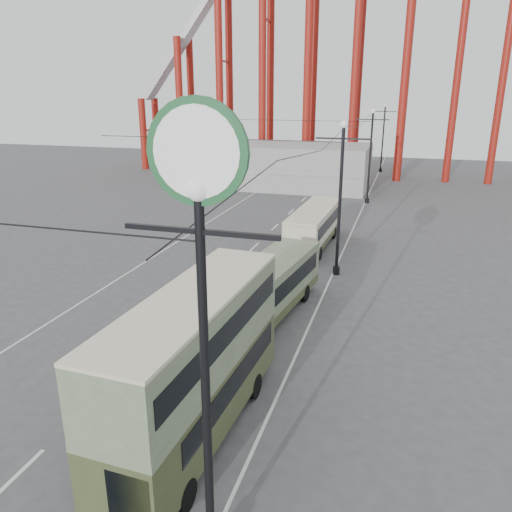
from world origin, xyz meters
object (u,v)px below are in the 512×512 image
(pedestrian, at_px, (179,359))
(single_decker_cream, at_px, (314,225))
(double_decker_bus, at_px, (195,359))
(lamp_post_near, at_px, (201,253))
(single_decker_green, at_px, (266,290))

(pedestrian, bearing_deg, single_decker_cream, -100.26)
(double_decker_bus, xyz_separation_m, single_decker_cream, (-0.29, 22.18, -1.21))
(lamp_post_near, bearing_deg, single_decker_cream, 95.32)
(single_decker_cream, distance_m, pedestrian, 19.52)
(double_decker_bus, height_order, single_decker_green, double_decker_bus)
(single_decker_green, height_order, single_decker_cream, single_decker_green)
(double_decker_bus, relative_size, single_decker_green, 0.92)
(single_decker_green, xyz_separation_m, single_decker_cream, (-0.02, 13.04, -0.00))
(double_decker_bus, bearing_deg, single_decker_cream, 93.25)
(single_decker_green, relative_size, pedestrian, 5.24)
(single_decker_cream, height_order, pedestrian, single_decker_cream)
(single_decker_green, distance_m, pedestrian, 6.64)
(double_decker_bus, distance_m, single_decker_cream, 22.21)
(lamp_post_near, distance_m, double_decker_bus, 6.98)
(lamp_post_near, relative_size, pedestrian, 5.52)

